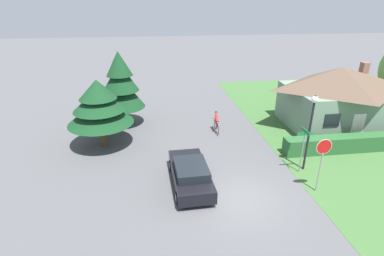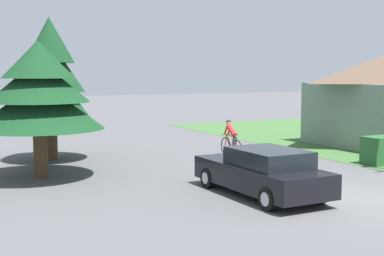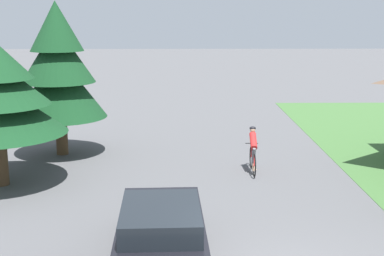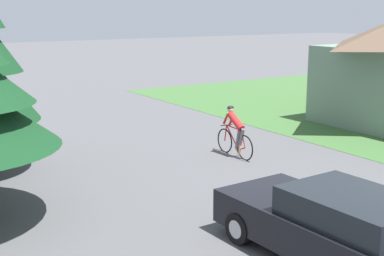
{
  "view_description": "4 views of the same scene",
  "coord_description": "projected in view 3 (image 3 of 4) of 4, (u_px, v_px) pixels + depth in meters",
  "views": [
    {
      "loc": [
        -3.91,
        -11.78,
        9.11
      ],
      "look_at": [
        -1.52,
        6.14,
        1.26
      ],
      "focal_mm": 28.0,
      "sensor_mm": 36.0,
      "label": 1
    },
    {
      "loc": [
        -10.47,
        -11.01,
        3.46
      ],
      "look_at": [
        -1.92,
        6.75,
        1.43
      ],
      "focal_mm": 50.0,
      "sensor_mm": 36.0,
      "label": 2
    },
    {
      "loc": [
        -1.73,
        -9.04,
        5.24
      ],
      "look_at": [
        -1.48,
        7.32,
        1.69
      ],
      "focal_mm": 50.0,
      "sensor_mm": 36.0,
      "label": 3
    },
    {
      "loc": [
        -8.97,
        -4.32,
        4.34
      ],
      "look_at": [
        -1.72,
        6.97,
        1.36
      ],
      "focal_mm": 50.0,
      "sensor_mm": 36.0,
      "label": 4
    }
  ],
  "objects": [
    {
      "name": "sedan_left_lane",
      "position": [
        161.0,
        233.0,
        11.3
      ],
      "size": [
        2.03,
        4.6,
        1.37
      ],
      "rotation": [
        0.0,
        0.0,
        1.61
      ],
      "color": "black",
      "rests_on": "ground"
    },
    {
      "name": "cyclist",
      "position": [
        253.0,
        151.0,
        17.78
      ],
      "size": [
        0.44,
        1.81,
        1.53
      ],
      "rotation": [
        0.0,
        0.0,
        1.55
      ],
      "color": "black",
      "rests_on": "ground"
    },
    {
      "name": "conifer_tall_far",
      "position": [
        58.0,
        68.0,
        19.51
      ],
      "size": [
        3.45,
        3.45,
        5.67
      ],
      "color": "#4C3823",
      "rests_on": "ground"
    }
  ]
}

